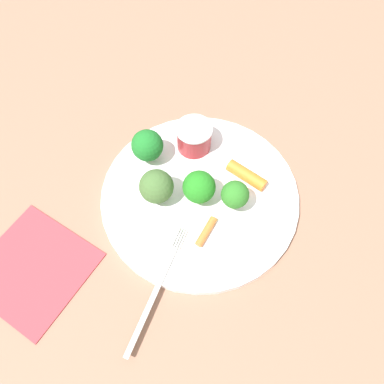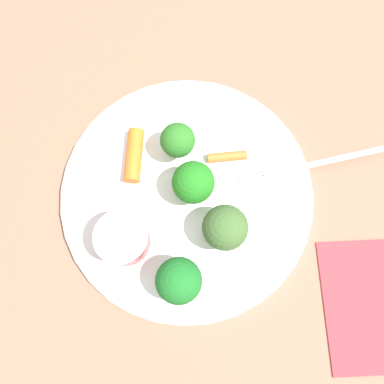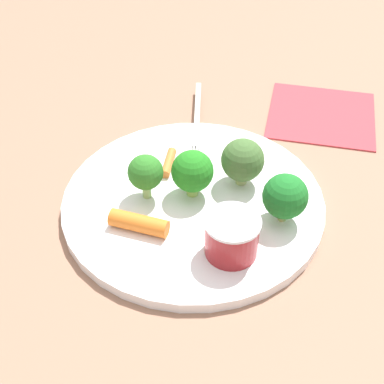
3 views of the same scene
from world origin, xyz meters
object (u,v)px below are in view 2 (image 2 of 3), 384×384
object	(u,v)px
plate	(187,194)
broccoli_floret_2	(192,180)
broccoli_floret_0	(179,281)
carrot_stick_0	(227,157)
carrot_stick_1	(134,156)
broccoli_floret_3	(225,228)
fork	(310,165)
broccoli_floret_1	(178,141)
sauce_cup	(124,239)

from	to	relation	value
plate	broccoli_floret_2	bearing A→B (deg)	-66.25
broccoli_floret_0	plate	bearing A→B (deg)	-25.30
carrot_stick_0	carrot_stick_1	bearing A→B (deg)	69.10
broccoli_floret_2	broccoli_floret_3	bearing A→B (deg)	-167.74
broccoli_floret_0	carrot_stick_1	xyz separation A→B (m)	(0.14, -0.00, -0.02)
broccoli_floret_3	fork	distance (m)	0.13
broccoli_floret_2	carrot_stick_0	distance (m)	0.06
plate	broccoli_floret_1	world-z (taller)	broccoli_floret_1
broccoli_floret_2	carrot_stick_0	size ratio (longest dim) A/B	1.23
sauce_cup	fork	distance (m)	0.22
broccoli_floret_0	broccoli_floret_3	distance (m)	0.07
plate	broccoli_floret_2	xyz separation A→B (m)	(0.00, -0.01, 0.04)
sauce_cup	fork	size ratio (longest dim) A/B	0.31
broccoli_floret_2	fork	size ratio (longest dim) A/B	0.32
broccoli_floret_2	fork	bearing A→B (deg)	-99.98
plate	broccoli_floret_3	world-z (taller)	broccoli_floret_3
plate	broccoli_floret_2	size ratio (longest dim) A/B	5.19
broccoli_floret_3	carrot_stick_0	size ratio (longest dim) A/B	1.25
broccoli_floret_0	carrot_stick_1	bearing A→B (deg)	-0.35
carrot_stick_1	fork	size ratio (longest dim) A/B	0.35
sauce_cup	broccoli_floret_2	world-z (taller)	broccoli_floret_2
broccoli_floret_0	broccoli_floret_3	world-z (taller)	same
plate	broccoli_floret_3	size ratio (longest dim) A/B	5.10
broccoli_floret_1	carrot_stick_0	bearing A→B (deg)	-119.18
broccoli_floret_0	broccoli_floret_1	bearing A→B (deg)	-20.14
plate	broccoli_floret_3	xyz separation A→B (m)	(-0.05, -0.02, 0.04)
plate	sauce_cup	size ratio (longest dim) A/B	5.21
plate	broccoli_floret_3	bearing A→B (deg)	-159.89
plate	broccoli_floret_1	size ratio (longest dim) A/B	5.35
broccoli_floret_0	broccoli_floret_2	world-z (taller)	same
broccoli_floret_2	carrot_stick_1	world-z (taller)	broccoli_floret_2
broccoli_floret_1	carrot_stick_1	size ratio (longest dim) A/B	0.87
broccoli_floret_0	broccoli_floret_3	xyz separation A→B (m)	(0.03, -0.06, -0.00)
broccoli_floret_3	carrot_stick_1	world-z (taller)	broccoli_floret_3
carrot_stick_1	broccoli_floret_0	bearing A→B (deg)	179.65
broccoli_floret_1	fork	size ratio (longest dim) A/B	0.31
broccoli_floret_1	broccoli_floret_3	distance (m)	0.10
broccoli_floret_1	fork	world-z (taller)	broccoli_floret_1
sauce_cup	carrot_stick_1	bearing A→B (deg)	-24.21
plate	carrot_stick_1	distance (m)	0.07
sauce_cup	carrot_stick_0	bearing A→B (deg)	-69.90
broccoli_floret_1	broccoli_floret_2	distance (m)	0.04
broccoli_floret_2	broccoli_floret_3	xyz separation A→B (m)	(-0.06, -0.01, 0.00)
broccoli_floret_0	fork	bearing A→B (deg)	-69.72
plate	carrot_stick_0	xyz separation A→B (m)	(0.02, -0.06, 0.01)
carrot_stick_1	broccoli_floret_2	bearing A→B (deg)	-139.26
broccoli_floret_2	sauce_cup	bearing A→B (deg)	109.82
broccoli_floret_1	fork	distance (m)	0.15
plate	broccoli_floret_0	world-z (taller)	broccoli_floret_0
sauce_cup	broccoli_floret_1	world-z (taller)	broccoli_floret_1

